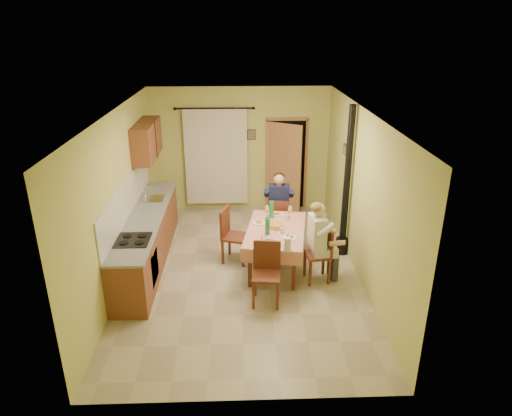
{
  "coord_description": "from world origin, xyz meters",
  "views": [
    {
      "loc": [
        -0.01,
        -7.07,
        4.08
      ],
      "look_at": [
        0.25,
        0.1,
        1.15
      ],
      "focal_mm": 32.0,
      "sensor_mm": 36.0,
      "label": 1
    }
  ],
  "objects_px": {
    "dining_table": "(275,248)",
    "chair_near": "(266,286)",
    "chair_right": "(318,265)",
    "man_right": "(319,233)",
    "chair_far": "(278,228)",
    "chair_left": "(235,246)",
    "stove_flue": "(345,203)",
    "man_far": "(279,200)"
  },
  "relations": [
    {
      "from": "chair_right",
      "to": "chair_left",
      "type": "distance_m",
      "value": 1.58
    },
    {
      "from": "man_right",
      "to": "stove_flue",
      "type": "relative_size",
      "value": 0.5
    },
    {
      "from": "chair_far",
      "to": "chair_near",
      "type": "height_order",
      "value": "chair_near"
    },
    {
      "from": "chair_far",
      "to": "man_right",
      "type": "distance_m",
      "value": 1.69
    },
    {
      "from": "chair_left",
      "to": "stove_flue",
      "type": "height_order",
      "value": "stove_flue"
    },
    {
      "from": "man_far",
      "to": "chair_right",
      "type": "bearing_deg",
      "value": -64.71
    },
    {
      "from": "chair_right",
      "to": "stove_flue",
      "type": "height_order",
      "value": "stove_flue"
    },
    {
      "from": "chair_right",
      "to": "dining_table",
      "type": "bearing_deg",
      "value": 48.69
    },
    {
      "from": "chair_far",
      "to": "chair_near",
      "type": "bearing_deg",
      "value": -94.36
    },
    {
      "from": "chair_far",
      "to": "chair_left",
      "type": "height_order",
      "value": "chair_left"
    },
    {
      "from": "chair_far",
      "to": "chair_left",
      "type": "bearing_deg",
      "value": -133.24
    },
    {
      "from": "man_right",
      "to": "stove_flue",
      "type": "bearing_deg",
      "value": -41.45
    },
    {
      "from": "dining_table",
      "to": "chair_near",
      "type": "height_order",
      "value": "chair_near"
    },
    {
      "from": "chair_near",
      "to": "chair_left",
      "type": "xyz_separation_m",
      "value": [
        -0.49,
        1.37,
        0.0
      ]
    },
    {
      "from": "chair_near",
      "to": "stove_flue",
      "type": "bearing_deg",
      "value": -127.46
    },
    {
      "from": "stove_flue",
      "to": "man_far",
      "type": "bearing_deg",
      "value": 155.24
    },
    {
      "from": "dining_table",
      "to": "man_far",
      "type": "distance_m",
      "value": 1.18
    },
    {
      "from": "chair_left",
      "to": "man_far",
      "type": "height_order",
      "value": "man_far"
    },
    {
      "from": "man_far",
      "to": "stove_flue",
      "type": "height_order",
      "value": "stove_flue"
    },
    {
      "from": "man_far",
      "to": "stove_flue",
      "type": "distance_m",
      "value": 1.3
    },
    {
      "from": "chair_left",
      "to": "stove_flue",
      "type": "relative_size",
      "value": 0.36
    },
    {
      "from": "man_right",
      "to": "chair_left",
      "type": "bearing_deg",
      "value": 53.74
    },
    {
      "from": "stove_flue",
      "to": "chair_near",
      "type": "bearing_deg",
      "value": -133.84
    },
    {
      "from": "chair_far",
      "to": "man_far",
      "type": "distance_m",
      "value": 0.59
    },
    {
      "from": "chair_far",
      "to": "chair_left",
      "type": "relative_size",
      "value": 0.92
    },
    {
      "from": "man_far",
      "to": "stove_flue",
      "type": "relative_size",
      "value": 0.5
    },
    {
      "from": "dining_table",
      "to": "chair_near",
      "type": "xyz_separation_m",
      "value": [
        -0.23,
        -1.08,
        -0.09
      ]
    },
    {
      "from": "chair_right",
      "to": "man_right",
      "type": "height_order",
      "value": "man_right"
    },
    {
      "from": "chair_near",
      "to": "man_far",
      "type": "distance_m",
      "value": 2.24
    },
    {
      "from": "chair_near",
      "to": "chair_left",
      "type": "height_order",
      "value": "chair_left"
    },
    {
      "from": "chair_far",
      "to": "chair_right",
      "type": "relative_size",
      "value": 0.98
    },
    {
      "from": "dining_table",
      "to": "chair_right",
      "type": "xyz_separation_m",
      "value": [
        0.68,
        -0.45,
        -0.09
      ]
    },
    {
      "from": "stove_flue",
      "to": "chair_left",
      "type": "bearing_deg",
      "value": -173.69
    },
    {
      "from": "dining_table",
      "to": "chair_left",
      "type": "bearing_deg",
      "value": 167.1
    },
    {
      "from": "chair_left",
      "to": "dining_table",
      "type": "bearing_deg",
      "value": 85.32
    },
    {
      "from": "stove_flue",
      "to": "dining_table",
      "type": "bearing_deg",
      "value": -158.45
    },
    {
      "from": "chair_left",
      "to": "man_far",
      "type": "relative_size",
      "value": 0.73
    },
    {
      "from": "chair_left",
      "to": "chair_far",
      "type": "bearing_deg",
      "value": 149.05
    },
    {
      "from": "man_far",
      "to": "dining_table",
      "type": "bearing_deg",
      "value": -92.08
    },
    {
      "from": "chair_near",
      "to": "chair_left",
      "type": "distance_m",
      "value": 1.46
    },
    {
      "from": "dining_table",
      "to": "chair_left",
      "type": "distance_m",
      "value": 0.78
    },
    {
      "from": "chair_near",
      "to": "man_right",
      "type": "distance_m",
      "value": 1.24
    }
  ]
}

